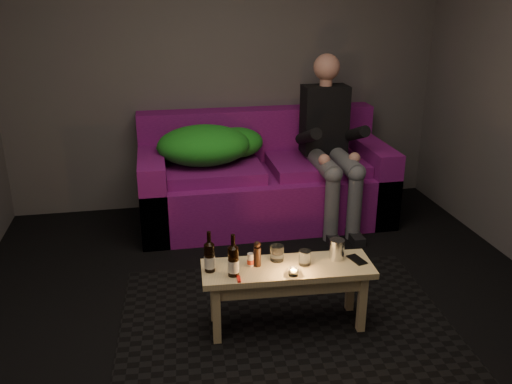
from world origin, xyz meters
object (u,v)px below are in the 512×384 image
(coffee_table, at_px, (287,277))
(beer_bottle_b, at_px, (233,261))
(steel_cup, at_px, (337,249))
(sofa, at_px, (263,181))
(person, at_px, (330,139))
(beer_bottle_a, at_px, (210,257))

(coffee_table, bearing_deg, beer_bottle_b, -171.86)
(steel_cup, bearing_deg, sofa, 93.83)
(coffee_table, relative_size, steel_cup, 8.28)
(person, bearing_deg, sofa, 162.08)
(beer_bottle_a, bearing_deg, steel_cup, 0.83)
(coffee_table, relative_size, beer_bottle_b, 4.02)
(person, relative_size, beer_bottle_a, 5.73)
(sofa, xyz_separation_m, beer_bottle_b, (-0.54, -1.78, 0.18))
(sofa, bearing_deg, coffee_table, -96.76)
(coffee_table, relative_size, beer_bottle_a, 4.11)
(beer_bottle_a, relative_size, steel_cup, 2.01)
(person, xyz_separation_m, steel_cup, (-0.44, -1.52, -0.27))
(person, xyz_separation_m, coffee_table, (-0.76, -1.56, -0.41))
(beer_bottle_b, bearing_deg, beer_bottle_a, 149.25)
(sofa, bearing_deg, person, -17.92)
(coffee_table, height_order, beer_bottle_a, beer_bottle_a)
(sofa, distance_m, beer_bottle_a, 1.84)
(person, relative_size, coffee_table, 1.39)
(person, distance_m, beer_bottle_a, 1.97)
(beer_bottle_a, distance_m, steel_cup, 0.78)
(sofa, bearing_deg, beer_bottle_b, -106.89)
(sofa, distance_m, beer_bottle_b, 1.87)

